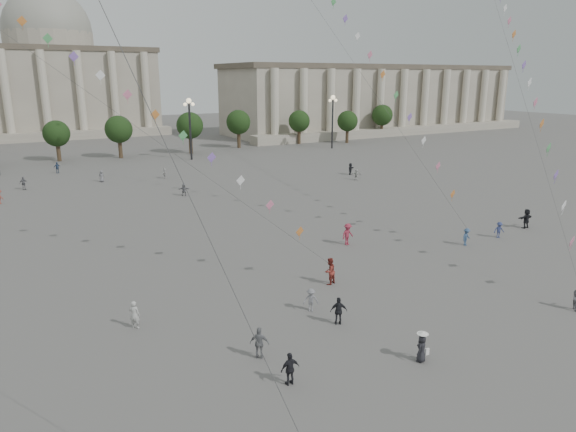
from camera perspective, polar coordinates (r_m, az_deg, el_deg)
ground at (r=26.54m, az=10.08°, el=-17.42°), size 360.00×360.00×0.00m
hall_east at (r=142.68m, az=9.64°, el=12.70°), size 84.00×26.22×17.20m
hall_central at (r=146.87m, az=-24.61°, el=13.91°), size 48.30×34.30×35.50m
tree_row at (r=96.45m, az=-20.96°, el=9.00°), size 137.12×5.12×8.00m
lamp_post_mid_east at (r=92.11m, az=-10.88°, el=10.69°), size 2.00×0.90×10.65m
lamp_post_far_east at (r=105.67m, az=4.99°, el=11.45°), size 2.00×0.90×10.65m
person_crowd_0 at (r=85.77m, az=-24.27°, el=4.92°), size 1.05×0.60×1.69m
person_crowd_3 at (r=54.68m, az=24.96°, el=-0.26°), size 1.79×0.64×1.90m
person_crowd_4 at (r=76.32m, az=-13.57°, el=4.65°), size 1.06×1.46×1.52m
person_crowd_6 at (r=32.44m, az=2.57°, el=-9.30°), size 1.12×0.98×1.51m
person_crowd_7 at (r=73.65m, az=7.60°, el=4.60°), size 1.44×1.28×1.58m
person_crowd_8 at (r=44.96m, az=6.65°, el=-2.02°), size 1.36×0.95×1.92m
person_crowd_9 at (r=77.62m, az=6.96°, el=5.23°), size 1.66×1.28×1.75m
person_crowd_12 at (r=64.46m, az=-11.48°, el=2.90°), size 1.51×0.98×1.56m
person_crowd_13 at (r=31.62m, az=-16.69°, el=-10.45°), size 0.74×0.72×1.71m
person_crowd_14 at (r=50.44m, az=22.41°, el=-1.44°), size 1.10×0.87×1.49m
person_crowd_16 at (r=74.87m, az=-27.33°, el=3.25°), size 1.09×0.73×1.73m
person_crowd_18 at (r=76.22m, az=-20.01°, el=4.18°), size 0.93×0.77×1.62m
tourist_1 at (r=30.92m, az=5.66°, el=-10.46°), size 1.08×0.84×1.70m
tourist_3 at (r=27.42m, az=-3.18°, el=-13.92°), size 1.06×0.95×1.73m
tourist_4 at (r=25.37m, az=0.23°, el=-16.61°), size 0.98×0.43×1.66m
kite_flyer_0 at (r=36.45m, az=4.65°, el=-6.13°), size 1.13×1.00×1.94m
kite_flyer_1 at (r=47.17m, az=19.21°, el=-2.20°), size 1.11×0.81×1.54m
hat_person at (r=28.01m, az=14.65°, el=-13.90°), size 0.86×0.75×1.69m
kite_train_east at (r=60.52m, az=22.75°, el=20.47°), size 30.71×39.17×61.98m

